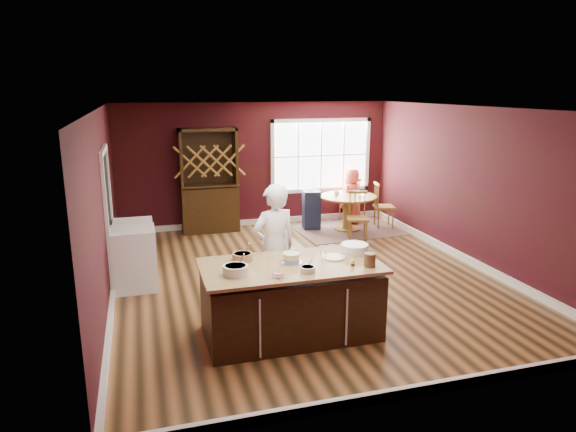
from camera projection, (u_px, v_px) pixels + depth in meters
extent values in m
plane|color=brown|center=(305.00, 277.00, 8.35)|extent=(7.00, 7.00, 0.00)
plane|color=white|center=(307.00, 108.00, 7.70)|extent=(7.00, 7.00, 0.00)
plane|color=#340715|center=(256.00, 165.00, 11.28)|extent=(6.00, 0.00, 6.00)
plane|color=#340715|center=(423.00, 270.00, 4.76)|extent=(6.00, 0.00, 6.00)
plane|color=#340715|center=(103.00, 208.00, 7.21)|extent=(0.00, 7.00, 7.00)
plane|color=#340715|center=(471.00, 186.00, 8.84)|extent=(0.00, 7.00, 7.00)
cube|color=#311E0C|center=(291.00, 303.00, 6.32)|extent=(2.09, 1.06, 0.83)
cube|color=#E0BC70|center=(291.00, 266.00, 6.21)|extent=(2.17, 1.14, 0.04)
cylinder|color=brown|center=(347.00, 229.00, 11.15)|extent=(0.57, 0.57, 0.04)
cylinder|color=brown|center=(347.00, 214.00, 11.06)|extent=(0.20, 0.20, 0.67)
cylinder|color=brown|center=(348.00, 197.00, 10.97)|extent=(1.22, 1.22, 0.04)
imported|color=white|center=(274.00, 249.00, 6.91)|extent=(0.73, 0.57, 1.78)
cylinder|color=silver|center=(235.00, 270.00, 5.84)|extent=(0.29, 0.29, 0.11)
cylinder|color=olive|center=(242.00, 257.00, 6.32)|extent=(0.25, 0.25, 0.09)
cylinder|color=white|center=(278.00, 275.00, 5.77)|extent=(0.14, 0.14, 0.05)
cylinder|color=beige|center=(308.00, 269.00, 5.93)|extent=(0.18, 0.18, 0.07)
cylinder|color=white|center=(323.00, 257.00, 6.26)|extent=(0.07, 0.07, 0.14)
cylinder|color=beige|center=(334.00, 257.00, 6.42)|extent=(0.29, 0.29, 0.02)
cylinder|color=silver|center=(354.00, 249.00, 6.60)|extent=(0.36, 0.36, 0.12)
cylinder|color=brown|center=(370.00, 260.00, 6.10)|extent=(0.14, 0.14, 0.17)
cube|color=brown|center=(347.00, 229.00, 11.15)|extent=(2.29, 1.83, 0.01)
imported|color=#CE433B|center=(352.00, 196.00, 11.53)|extent=(0.73, 0.67, 1.25)
cylinder|color=beige|center=(361.00, 195.00, 10.96)|extent=(0.19, 0.19, 0.01)
imported|color=white|center=(337.00, 193.00, 10.98)|extent=(0.13, 0.13, 0.10)
cube|color=black|center=(209.00, 181.00, 10.79)|extent=(1.20, 0.50, 2.19)
cube|color=white|center=(134.00, 259.00, 7.78)|extent=(0.65, 0.63, 0.94)
cube|color=white|center=(134.00, 248.00, 8.38)|extent=(0.62, 0.60, 0.90)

